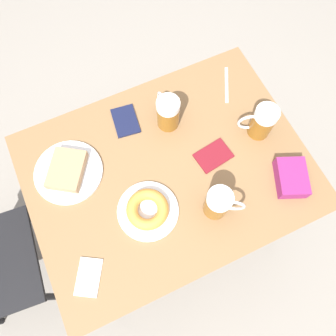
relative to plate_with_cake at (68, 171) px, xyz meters
name	(u,v)px	position (x,y,z in m)	size (l,w,h in m)	color
ground_plane	(168,214)	(-0.14, -0.33, -0.72)	(8.00, 8.00, 0.00)	gray
table	(168,176)	(-0.14, -0.33, -0.08)	(0.75, 1.00, 0.70)	olive
plate_with_cake	(68,171)	(0.00, 0.00, 0.00)	(0.24, 0.24, 0.05)	silver
plate_with_donut	(148,210)	(-0.25, -0.20, 0.00)	(0.21, 0.21, 0.05)	silver
beer_mug_left	(168,112)	(0.04, -0.41, 0.05)	(0.13, 0.08, 0.14)	#8C5619
beer_mug_center	(262,122)	(-0.14, -0.69, 0.05)	(0.08, 0.13, 0.14)	#8C5619
beer_mug_right	(219,203)	(-0.34, -0.41, 0.05)	(0.10, 0.12, 0.14)	#8C5619
napkin_folded	(89,277)	(-0.36, 0.06, -0.01)	(0.14, 0.12, 0.00)	white
fork	(227,85)	(0.09, -0.69, -0.01)	(0.15, 0.09, 0.00)	silver
passport_near_edge	(213,156)	(-0.16, -0.50, -0.01)	(0.10, 0.14, 0.01)	maroon
passport_far_edge	(125,121)	(0.11, -0.26, -0.01)	(0.14, 0.10, 0.01)	#141938
blue_pouch	(291,178)	(-0.36, -0.70, 0.01)	(0.16, 0.14, 0.05)	#8C2366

